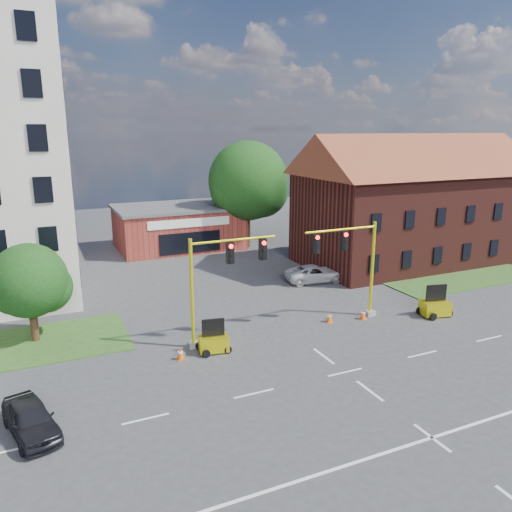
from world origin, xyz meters
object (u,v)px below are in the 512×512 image
trailer_east (435,306)px  trailer_west (213,342)px  pickup_white (315,273)px  signal_mast_east (351,260)px  signal_mast_west (220,276)px  sedan_dark (31,419)px

trailer_east → trailer_west: bearing=-169.6°
trailer_west → trailer_east: bearing=6.5°
pickup_white → signal_mast_east: bearing=172.4°
signal_mast_west → trailer_west: signal_mast_west is taller
trailer_west → sedan_dark: bearing=-145.8°
signal_mast_east → trailer_east: (5.41, -1.85, -3.29)m
trailer_east → pickup_white: bearing=122.0°
trailer_east → pickup_white: (-3.20, 9.71, 0.04)m
trailer_west → pickup_white: 14.71m
signal_mast_west → trailer_east: (14.13, -1.85, -3.29)m
signal_mast_east → sedan_dark: bearing=-164.6°
pickup_white → trailer_west: bearing=135.1°
trailer_west → sedan_dark: 10.08m
signal_mast_east → trailer_east: bearing=-18.9°
trailer_west → trailer_east: (14.95, -0.85, 0.06)m
signal_mast_west → pickup_white: 13.84m
trailer_east → pickup_white: trailer_east is taller
signal_mast_west → trailer_west: size_ratio=3.43×
signal_mast_west → trailer_west: bearing=-129.6°
signal_mast_east → sedan_dark: signal_mast_east is taller
sedan_dark → trailer_east: bearing=-6.4°
trailer_west → pickup_white: (11.75, 8.85, 0.10)m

